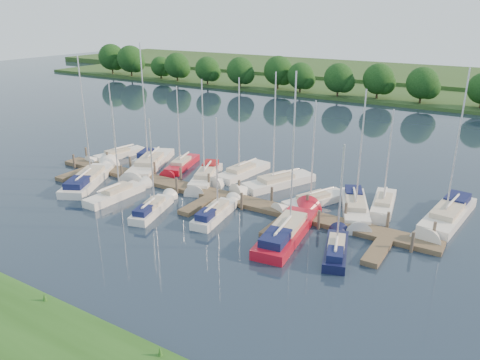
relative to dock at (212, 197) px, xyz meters
The scene contains 23 objects.
ground 7.31m from the dock, 90.00° to the right, with size 260.00×260.00×0.00m, color #1A2535.
dock is the anchor object (origin of this frame).
mooring_pilings 1.19m from the dock, 90.00° to the left, with size 38.24×2.84×2.00m.
far_shore 67.69m from the dock, 90.00° to the left, with size 180.00×30.00×0.60m, color #284319.
distant_hill 92.69m from the dock, 90.00° to the left, with size 220.00×40.00×1.40m, color #345826.
treeline 55.08m from the dock, 89.43° to the left, with size 145.54×9.29×8.28m.
sailboat_n_0 17.67m from the dock, 164.18° to the left, with size 2.91×7.35×9.26m.
motorboat 14.25m from the dock, 157.37° to the left, with size 2.74×5.12×1.48m.
sailboat_n_2 11.63m from the dock, 161.26° to the left, with size 6.10×10.88×13.91m.
sailboat_n_3 9.79m from the dock, 145.06° to the left, with size 3.32×7.36×9.39m.
sailboat_n_4 5.04m from the dock, 132.25° to the left, with size 4.50×8.32×10.78m.
sailboat_n_5 6.94m from the dock, 98.95° to the left, with size 2.82×8.43×10.68m.
sailboat_n_6 6.92m from the dock, 60.15° to the left, with size 5.35×8.93×11.63m.
sailboat_n_7 9.18m from the dock, 23.88° to the left, with size 4.51×7.51×9.78m.
sailboat_n_8 12.88m from the dock, 19.04° to the left, with size 4.75×8.62×11.07m.
sailboat_n_9 15.38m from the dock, 24.11° to the left, with size 2.73×7.29×9.22m.
sailboat_n_10 20.28m from the dock, 18.35° to the left, with size 3.42×10.36×12.99m.
sailboat_s_0 13.42m from the dock, 168.09° to the right, with size 6.14×9.99×12.96m.
sailboat_s_1 8.81m from the dock, 151.48° to the right, with size 1.98×7.24×9.41m.
sailboat_s_2 5.76m from the dock, 117.24° to the right, with size 2.94×6.61×8.55m.
sailboat_s_3 4.01m from the dock, 50.47° to the right, with size 2.38×6.87×8.91m.
sailboat_s_4 9.68m from the dock, 17.64° to the right, with size 3.48×10.34×13.00m.
sailboat_s_5 13.96m from the dock, 15.47° to the right, with size 3.08×6.50×8.44m.
Camera 1 is at (23.15, -25.32, 16.61)m, focal length 35.00 mm.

